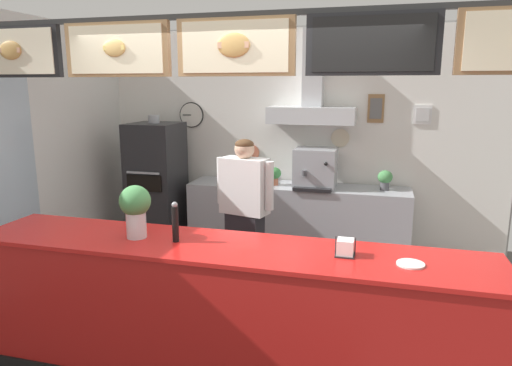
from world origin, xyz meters
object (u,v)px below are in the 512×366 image
potted_thyme (274,175)px  shop_worker (245,217)px  pizza_oven (157,188)px  napkin_holder (345,248)px  potted_rosemary (385,179)px  basil_vase (135,209)px  espresso_machine (315,168)px  condiment_plate (411,264)px  potted_basil (250,170)px  pepper_grinder (175,222)px

potted_thyme → shop_worker: bearing=-90.7°
pizza_oven → napkin_holder: (2.55, -2.33, 0.25)m
potted_rosemary → basil_vase: 3.13m
shop_worker → potted_thyme: shop_worker is taller
espresso_machine → potted_thyme: bearing=-178.5°
pizza_oven → napkin_holder: size_ratio=13.24×
espresso_machine → condiment_plate: (0.95, -2.56, -0.12)m
potted_rosemary → potted_basil: potted_basil is taller
potted_rosemary → condiment_plate: 2.61m
espresso_machine → potted_rosemary: bearing=3.8°
potted_rosemary → potted_thyme: potted_rosemary is taller
potted_rosemary → basil_vase: bearing=-124.5°
potted_basil → basil_vase: basil_vase is taller
pepper_grinder → shop_worker: bearing=84.0°
potted_basil → potted_thyme: bearing=-5.7°
napkin_holder → espresso_machine: bearing=102.3°
shop_worker → espresso_machine: bearing=-98.9°
espresso_machine → potted_thyme: 0.51m
potted_rosemary → napkin_holder: 2.56m
shop_worker → condiment_plate: bearing=151.5°
pizza_oven → potted_rosemary: bearing=4.6°
basil_vase → pepper_grinder: basil_vase is taller
potted_basil → napkin_holder: potted_basil is taller
espresso_machine → basil_vase: bearing=-110.9°
pizza_oven → potted_rosemary: pizza_oven is taller
potted_thyme → napkin_holder: 2.69m
potted_thyme → potted_basil: 0.32m
potted_basil → condiment_plate: size_ratio=1.61×
pizza_oven → condiment_plate: pizza_oven is taller
potted_rosemary → pepper_grinder: 2.97m
pepper_grinder → condiment_plate: size_ratio=1.70×
espresso_machine → napkin_holder: size_ratio=3.78×
napkin_holder → shop_worker: bearing=130.3°
potted_rosemary → condiment_plate: size_ratio=1.35×
napkin_holder → potted_thyme: bearing=112.7°
shop_worker → potted_rosemary: bearing=-122.0°
pizza_oven → potted_rosemary: (2.81, 0.23, 0.23)m
espresso_machine → condiment_plate: size_ratio=2.92×
potted_thyme → pizza_oven: bearing=-174.0°
espresso_machine → potted_rosemary: (0.81, 0.05, -0.09)m
potted_thyme → napkin_holder: (1.04, -2.48, 0.02)m
potted_thyme → basil_vase: bearing=-100.5°
potted_rosemary → napkin_holder: potted_rosemary is taller
pizza_oven → potted_basil: size_ratio=6.38×
basil_vase → napkin_holder: (1.51, 0.02, -0.17)m
potted_rosemary → napkin_holder: size_ratio=1.75×
espresso_machine → pizza_oven: bearing=-175.1°
condiment_plate → napkin_holder: (-0.41, 0.06, 0.05)m
condiment_plate → shop_worker: bearing=138.3°
potted_rosemary → potted_thyme: (-1.30, -0.07, -0.01)m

